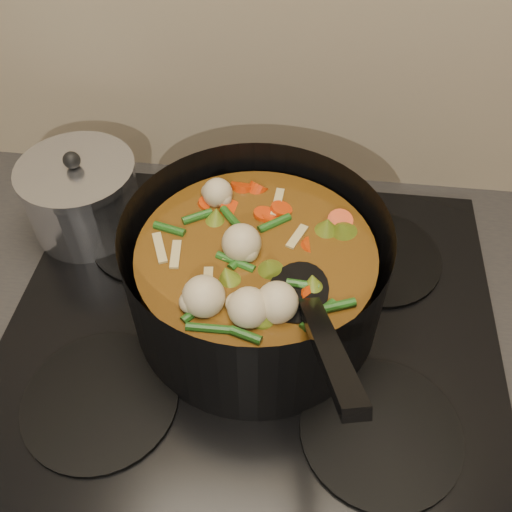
# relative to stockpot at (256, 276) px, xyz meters

# --- Properties ---
(counter) EXTENTS (2.64, 0.64, 0.91)m
(counter) POSITION_rel_stockpot_xyz_m (-0.00, -0.02, -0.54)
(counter) COLOR brown
(counter) RESTS_ON ground
(stovetop) EXTENTS (0.62, 0.54, 0.03)m
(stovetop) POSITION_rel_stockpot_xyz_m (-0.00, -0.02, -0.08)
(stovetop) COLOR black
(stovetop) RESTS_ON counter
(stockpot) EXTENTS (0.31, 0.41, 0.23)m
(stockpot) POSITION_rel_stockpot_xyz_m (0.00, 0.00, 0.00)
(stockpot) COLOR black
(stockpot) RESTS_ON stovetop
(saucepan) EXTENTS (0.16, 0.16, 0.13)m
(saucepan) POSITION_rel_stockpot_xyz_m (-0.26, 0.13, -0.02)
(saucepan) COLOR silver
(saucepan) RESTS_ON stovetop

